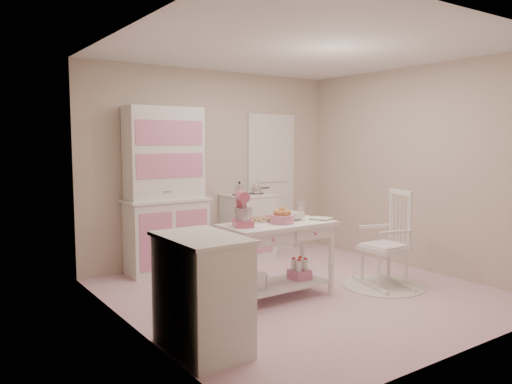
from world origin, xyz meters
TOP-DOWN VIEW (x-y plane):
  - room_shell at (0.00, 0.00)m, footprint 3.84×3.84m
  - door at (0.95, 1.87)m, footprint 0.82×0.05m
  - hutch at (-0.84, 1.66)m, footprint 1.06×0.50m
  - stove at (0.36, 1.61)m, footprint 0.62×0.57m
  - base_cabinet at (-1.63, -0.71)m, footprint 0.54×0.84m
  - lace_rug at (0.91, -0.34)m, footprint 0.92×0.92m
  - rocking_chair at (0.91, -0.34)m, footprint 0.65×0.82m
  - work_table at (-0.34, 0.01)m, footprint 1.20×0.60m
  - stand_mixer at (-0.76, 0.03)m, footprint 0.29×0.33m
  - cookie_tray at (-0.49, 0.19)m, footprint 0.34×0.24m
  - bread_basket at (-0.32, -0.04)m, footprint 0.25×0.25m
  - mixing_bowl at (-0.08, 0.09)m, footprint 0.26×0.26m
  - metal_pitcher at (0.10, 0.17)m, footprint 0.10×0.10m
  - recipe_book at (0.11, -0.11)m, footprint 0.25×0.28m

SIDE VIEW (x-z plane):
  - lace_rug at x=0.91m, z-range 0.00..0.01m
  - work_table at x=-0.34m, z-range 0.00..0.80m
  - stove at x=0.36m, z-range 0.00..0.92m
  - base_cabinet at x=-1.63m, z-range 0.00..0.92m
  - rocking_chair at x=0.91m, z-range 0.00..1.10m
  - cookie_tray at x=-0.49m, z-range 0.80..0.82m
  - recipe_book at x=0.11m, z-range 0.80..0.82m
  - mixing_bowl at x=-0.08m, z-range 0.80..0.88m
  - bread_basket at x=-0.32m, z-range 0.80..0.89m
  - metal_pitcher at x=0.10m, z-range 0.80..0.97m
  - stand_mixer at x=-0.76m, z-range 0.80..1.14m
  - door at x=0.95m, z-range 0.00..2.04m
  - hutch at x=-0.84m, z-range 0.00..2.08m
  - room_shell at x=0.00m, z-range 0.34..2.96m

